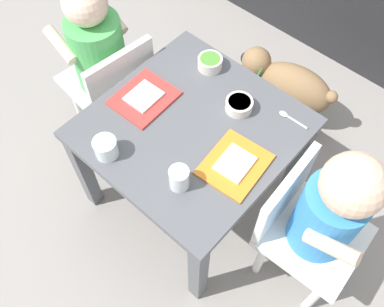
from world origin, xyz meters
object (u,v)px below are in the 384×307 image
(dining_table, at_px, (192,140))
(spoon_by_left_tray, at_px, (290,118))
(veggie_bowl_far, at_px, (210,62))
(cereal_bowl_left_side, at_px, (239,105))
(food_tray_right, at_px, (235,164))
(water_cup_left, at_px, (106,148))
(water_cup_right, at_px, (179,179))
(food_tray_left, at_px, (144,97))
(dog, at_px, (288,85))
(seated_child_right, at_px, (327,212))
(seated_child_left, at_px, (100,52))

(dining_table, xyz_separation_m, spoon_by_left_tray, (0.20, 0.22, 0.08))
(veggie_bowl_far, bearing_deg, cereal_bowl_left_side, -22.10)
(veggie_bowl_far, bearing_deg, spoon_by_left_tray, 0.40)
(food_tray_right, bearing_deg, dining_table, 173.10)
(cereal_bowl_left_side, bearing_deg, water_cup_left, -115.40)
(dining_table, xyz_separation_m, veggie_bowl_far, (-0.12, 0.22, 0.10))
(water_cup_left, xyz_separation_m, cereal_bowl_left_side, (0.18, 0.38, -0.01))
(food_tray_right, height_order, water_cup_right, water_cup_right)
(food_tray_left, xyz_separation_m, spoon_by_left_tray, (0.39, 0.24, -0.00))
(water_cup_right, bearing_deg, dog, 96.11)
(food_tray_left, xyz_separation_m, cereal_bowl_left_side, (0.25, 0.17, 0.01))
(cereal_bowl_left_side, relative_size, spoon_by_left_tray, 0.85)
(dining_table, bearing_deg, food_tray_right, -6.90)
(water_cup_right, bearing_deg, cereal_bowl_left_side, 97.76)
(food_tray_right, xyz_separation_m, spoon_by_left_tray, (0.02, 0.24, -0.00))
(dog, xyz_separation_m, food_tray_left, (-0.21, -0.57, 0.26))
(dog, relative_size, cereal_bowl_left_side, 4.89)
(seated_child_right, bearing_deg, water_cup_right, -149.70)
(seated_child_left, xyz_separation_m, food_tray_left, (0.27, -0.05, 0.02))
(food_tray_left, bearing_deg, dog, 69.41)
(seated_child_left, xyz_separation_m, veggie_bowl_far, (0.34, 0.19, 0.04))
(seated_child_right, bearing_deg, dog, 129.71)
(water_cup_left, distance_m, spoon_by_left_tray, 0.56)
(water_cup_right, bearing_deg, seated_child_right, 30.30)
(seated_child_left, bearing_deg, water_cup_right, -19.66)
(food_tray_left, distance_m, water_cup_left, 0.22)
(water_cup_left, bearing_deg, dog, 79.30)
(seated_child_left, relative_size, spoon_by_left_tray, 7.01)
(dining_table, relative_size, spoon_by_left_tray, 5.93)
(veggie_bowl_far, relative_size, cereal_bowl_left_side, 0.96)
(seated_child_left, height_order, veggie_bowl_far, seated_child_left)
(water_cup_right, relative_size, veggie_bowl_far, 0.88)
(food_tray_right, height_order, veggie_bowl_far, veggie_bowl_far)
(food_tray_left, bearing_deg, seated_child_right, 4.87)
(seated_child_right, xyz_separation_m, spoon_by_left_tray, (-0.25, 0.19, 0.01))
(seated_child_left, xyz_separation_m, seated_child_right, (0.91, 0.00, 0.01))
(dining_table, xyz_separation_m, seated_child_right, (0.45, 0.03, 0.07))
(food_tray_left, xyz_separation_m, veggie_bowl_far, (0.07, 0.24, 0.02))
(cereal_bowl_left_side, distance_m, spoon_by_left_tray, 0.16)
(veggie_bowl_far, bearing_deg, seated_child_right, -17.99)
(seated_child_left, bearing_deg, veggie_bowl_far, 29.03)
(dining_table, bearing_deg, water_cup_right, -58.07)
(spoon_by_left_tray, bearing_deg, cereal_bowl_left_side, -152.00)
(water_cup_left, height_order, spoon_by_left_tray, water_cup_left)
(seated_child_left, height_order, spoon_by_left_tray, seated_child_left)
(dining_table, distance_m, food_tray_right, 0.20)
(seated_child_right, relative_size, water_cup_left, 10.16)
(dog, distance_m, veggie_bowl_far, 0.45)
(food_tray_right, height_order, spoon_by_left_tray, food_tray_right)
(seated_child_left, bearing_deg, cereal_bowl_left_side, 12.55)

